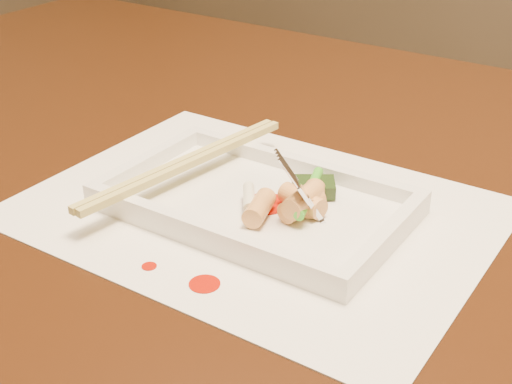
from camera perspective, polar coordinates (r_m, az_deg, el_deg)
The scene contains 21 objects.
table at distance 0.76m, azimuth -0.25°, elevation -4.98°, with size 1.40×0.90×0.75m.
placemat at distance 0.63m, azimuth 0.00°, elevation -1.50°, with size 0.40×0.30×0.00m, color white.
sauce_splatter_a at distance 0.54m, azimuth -4.14°, elevation -7.35°, with size 0.02×0.02×0.00m, color #AF1405.
sauce_splatter_b at distance 0.56m, azimuth -8.54°, elevation -5.89°, with size 0.01×0.01×0.00m, color #AF1405.
plate_base at distance 0.63m, azimuth 0.00°, elevation -1.12°, with size 0.26×0.16×0.01m, color white.
plate_rim_far at distance 0.68m, azimuth 3.45°, elevation 2.24°, with size 0.26×0.01×0.01m, color white.
plate_rim_near at distance 0.57m, azimuth -4.10°, elevation -3.19°, with size 0.26×0.01×0.01m, color white.
plate_rim_left at distance 0.69m, azimuth -8.60°, elevation 2.46°, with size 0.01×0.14×0.01m, color white.
plate_rim_right at distance 0.57m, azimuth 10.40°, elevation -3.50°, with size 0.01×0.14×0.01m, color white.
veg_piece at distance 0.64m, azimuth 4.61°, elevation 0.40°, with size 0.04×0.03×0.01m, color black.
scallion_white at distance 0.61m, azimuth -0.57°, elevation -0.40°, with size 0.01×0.01×0.04m, color #EAEACC.
scallion_green at distance 0.62m, azimuth 4.28°, elevation -0.04°, with size 0.01×0.01×0.09m, color green.
chopstick_a at distance 0.66m, azimuth -5.93°, elevation 2.42°, with size 0.01×0.25×0.01m, color tan.
chopstick_b at distance 0.66m, azimuth -5.39°, elevation 2.26°, with size 0.01×0.25×0.01m, color tan.
fork at distance 0.58m, azimuth 6.82°, elevation 4.50°, with size 0.09×0.10×0.14m, color silver, non-canonical shape.
sauce_blob_0 at distance 0.62m, azimuth 0.80°, elevation -0.94°, with size 0.04×0.04×0.00m, color #AF1405.
rice_cake_0 at distance 0.60m, azimuth 0.27°, elevation -1.27°, with size 0.02×0.02×0.04m, color #E3B56A.
rice_cake_1 at distance 0.61m, azimuth 3.73°, elevation -0.68°, with size 0.02×0.02×0.04m, color #E3B56A.
rice_cake_2 at distance 0.60m, azimuth 3.76°, elevation -0.62°, with size 0.02×0.02×0.04m, color #E3B56A.
rice_cake_3 at distance 0.60m, azimuth 3.70°, elevation -1.05°, with size 0.02×0.02×0.04m, color #E3B56A.
rice_cake_4 at distance 0.61m, azimuth 4.53°, elevation -0.49°, with size 0.02×0.02×0.04m, color #E3B56A.
Camera 1 is at (0.35, -0.53, 1.06)m, focal length 50.00 mm.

